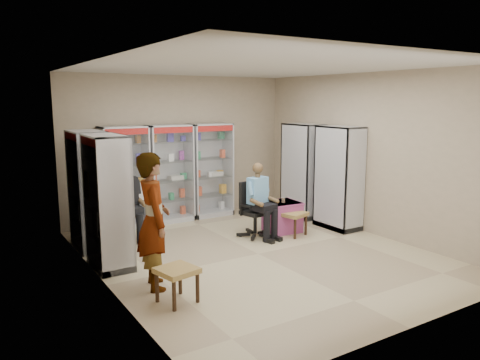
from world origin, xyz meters
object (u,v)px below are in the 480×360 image
cabinet_back_left (125,178)px  office_chair (255,209)px  cabinet_right_near (339,178)px  woven_stool_a (293,224)px  cabinet_left_near (108,202)px  cabinet_back_mid (170,174)px  seated_shopkeeper (257,203)px  cabinet_left_far (89,190)px  pink_trunk (282,217)px  woven_stool_b (177,285)px  wooden_chair (126,213)px  cabinet_back_right (211,170)px  standing_man (153,221)px  cabinet_right_far (303,171)px

cabinet_back_left → office_chair: size_ratio=1.97×
cabinet_right_near → office_chair: size_ratio=1.97×
woven_stool_a → cabinet_left_near: bearing=177.6°
cabinet_back_mid → seated_shopkeeper: 2.13m
cabinet_back_left → cabinet_left_far: 1.32m
office_chair → pink_trunk: size_ratio=1.70×
cabinet_back_mid → woven_stool_b: (-1.55, -3.73, -0.78)m
cabinet_back_mid → office_chair: 2.11m
wooden_chair → pink_trunk: 2.93m
cabinet_back_mid → wooden_chair: cabinet_back_mid is taller
cabinet_back_right → wooden_chair: (-2.15, -0.73, -0.53)m
standing_man → seated_shopkeeper: bearing=-52.1°
woven_stool_a → cabinet_back_mid: bearing=124.7°
seated_shopkeeper → standing_man: size_ratio=0.71×
cabinet_left_far → seated_shopkeeper: size_ratio=1.54×
cabinet_left_near → standing_man: bearing=14.4°
cabinet_back_mid → cabinet_right_near: size_ratio=1.00×
cabinet_right_near → wooden_chair: (-3.78, 1.50, -0.53)m
cabinet_left_far → pink_trunk: bearing=74.7°
cabinet_right_near → woven_stool_b: (-4.13, -1.50, -0.78)m
cabinet_back_mid → standing_man: bearing=-117.1°
wooden_chair → standing_man: size_ratio=0.51×
pink_trunk → standing_man: (-3.10, -1.27, 0.63)m
cabinet_back_mid → cabinet_back_right: size_ratio=1.00×
cabinet_left_near → office_chair: (2.75, 0.17, -0.49)m
cabinet_right_far → woven_stool_a: bearing=134.2°
cabinet_left_near → seated_shopkeeper: bearing=92.4°
cabinet_back_mid → seated_shopkeeper: size_ratio=1.54×
woven_stool_b → cabinet_back_left: bearing=80.9°
cabinet_left_far → cabinet_left_near: 1.10m
cabinet_right_near → cabinet_right_far: bearing=0.0°
cabinet_back_mid → cabinet_back_right: 0.95m
cabinet_back_left → seated_shopkeeper: bearing=-46.4°
cabinet_right_near → cabinet_left_near: 4.46m
cabinet_left_far → woven_stool_a: bearing=69.8°
cabinet_back_mid → cabinet_left_far: (-1.88, -0.93, 0.00)m
cabinet_back_left → cabinet_back_mid: 0.95m
cabinet_right_near → standing_man: bearing=102.1°
cabinet_back_mid → cabinet_right_far: same height
cabinet_right_far → office_chair: (-1.71, -0.73, -0.49)m
cabinet_right_near → cabinet_left_far: size_ratio=1.00×
cabinet_back_mid → standing_man: size_ratio=1.09×
cabinet_back_left → cabinet_left_far: bearing=-135.0°
wooden_chair → woven_stool_a: (2.71, -1.44, -0.25)m
cabinet_right_near → cabinet_back_left: bearing=57.7°
cabinet_back_mid → cabinet_back_right: same height
cabinet_right_far → standing_man: cabinet_right_far is taller
woven_stool_b → cabinet_right_far: bearing=32.2°
cabinet_back_left → cabinet_back_mid: bearing=0.0°
cabinet_back_left → cabinet_left_near: bearing=-114.6°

